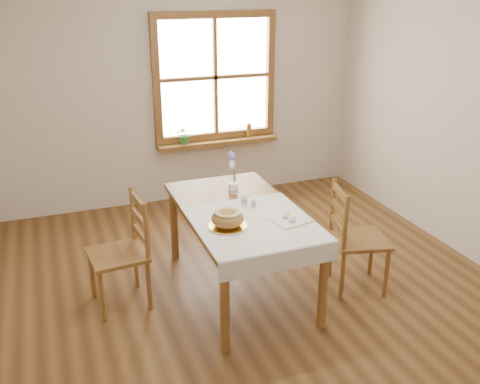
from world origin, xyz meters
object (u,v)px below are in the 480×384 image
object	(u,v)px
dining_table	(240,218)
chair_left	(117,253)
flower_vase	(233,189)
chair_right	(360,238)
bread_plate	(228,226)

from	to	relation	value
dining_table	chair_left	distance (m)	1.03
chair_left	flower_vase	bearing A→B (deg)	95.24
chair_right	flower_vase	world-z (taller)	chair_right
dining_table	chair_right	size ratio (longest dim) A/B	1.70
flower_vase	dining_table	bearing A→B (deg)	-100.16
chair_right	dining_table	bearing A→B (deg)	85.41
dining_table	chair_right	distance (m)	1.03
chair_right	flower_vase	size ratio (longest dim) A/B	10.02
bread_plate	flower_vase	xyz separation A→B (m)	(0.28, 0.64, 0.03)
dining_table	chair_right	world-z (taller)	chair_right
chair_left	bread_plate	bearing A→B (deg)	55.25
dining_table	flower_vase	size ratio (longest dim) A/B	17.02
flower_vase	chair_right	bearing A→B (deg)	-36.19
bread_plate	chair_right	bearing A→B (deg)	-0.82
chair_left	bread_plate	size ratio (longest dim) A/B	3.26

